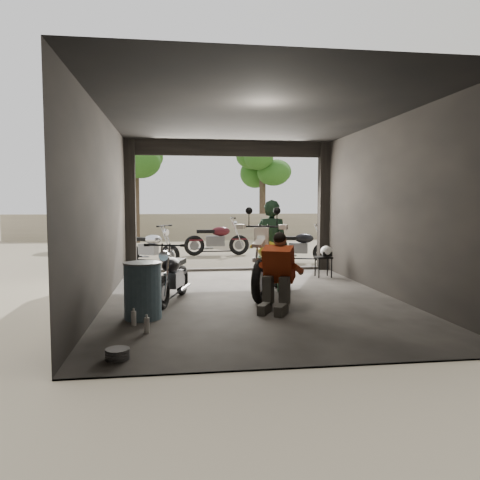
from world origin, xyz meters
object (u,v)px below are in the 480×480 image
object	(u,v)px
outside_bike_a	(150,245)
mechanic	(277,274)
left_bike	(173,272)
main_bike	(270,259)
helmet	(326,251)
stool	(323,260)
rider	(272,246)
oil_drum	(143,291)
sign_post	(357,202)
outside_bike_b	(217,236)
outside_bike_c	(300,243)

from	to	relation	value
outside_bike_a	mechanic	size ratio (longest dim) A/B	1.37
left_bike	outside_bike_a	bearing A→B (deg)	112.81
main_bike	helmet	xyz separation A→B (m)	(1.66, 1.77, -0.06)
mechanic	helmet	distance (m)	3.62
main_bike	mechanic	world-z (taller)	main_bike
mechanic	stool	xyz separation A→B (m)	(1.78, 3.17, -0.18)
stool	outside_bike_a	bearing A→B (deg)	144.54
rider	mechanic	bearing A→B (deg)	108.86
mechanic	outside_bike_a	bearing A→B (deg)	137.51
mechanic	oil_drum	bearing A→B (deg)	-147.44
outside_bike_a	sign_post	distance (m)	5.88
oil_drum	left_bike	bearing A→B (deg)	69.77
sign_post	left_bike	bearing A→B (deg)	-124.20
outside_bike_a	rider	bearing A→B (deg)	-119.15
mechanic	oil_drum	xyz separation A→B (m)	(-2.02, -0.19, -0.18)
main_bike	sign_post	xyz separation A→B (m)	(3.31, 4.16, 1.07)
mechanic	stool	size ratio (longest dim) A/B	2.45
main_bike	outside_bike_b	bearing A→B (deg)	117.52
left_bike	helmet	bearing A→B (deg)	47.68
stool	helmet	size ratio (longest dim) A/B	1.79
outside_bike_b	rider	size ratio (longest dim) A/B	1.05
helmet	rider	bearing A→B (deg)	-143.29
oil_drum	sign_post	xyz separation A→B (m)	(5.50, 5.71, 1.33)
left_bike	outside_bike_a	distance (m)	5.12
mechanic	outside_bike_c	bearing A→B (deg)	98.57
main_bike	sign_post	size ratio (longest dim) A/B	0.79
rider	stool	bearing A→B (deg)	-107.57
rider	outside_bike_b	bearing A→B (deg)	-57.72
outside_bike_c	mechanic	world-z (taller)	mechanic
stool	sign_post	distance (m)	3.18
outside_bike_b	mechanic	size ratio (longest dim) A/B	1.54
sign_post	helmet	bearing A→B (deg)	-110.75
outside_bike_a	oil_drum	bearing A→B (deg)	-147.07
outside_bike_a	stool	bearing A→B (deg)	-94.65
main_bike	rider	distance (m)	0.40
main_bike	mechanic	distance (m)	1.37
left_bike	stool	distance (m)	4.03
outside_bike_a	sign_post	world-z (taller)	sign_post
stool	main_bike	bearing A→B (deg)	-131.56
main_bike	helmet	distance (m)	2.43
left_bike	outside_bike_c	size ratio (longest dim) A/B	0.94
outside_bike_c	sign_post	xyz separation A→B (m)	(1.52, -0.36, 1.19)
outside_bike_b	left_bike	bearing A→B (deg)	167.58
main_bike	stool	distance (m)	2.44
main_bike	stool	xyz separation A→B (m)	(1.61, 1.82, -0.26)
outside_bike_a	outside_bike_b	world-z (taller)	outside_bike_b
oil_drum	sign_post	size ratio (longest dim) A/B	0.33
mechanic	oil_drum	size ratio (longest dim) A/B	1.44
rider	stool	distance (m)	2.17
helmet	oil_drum	world-z (taller)	oil_drum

